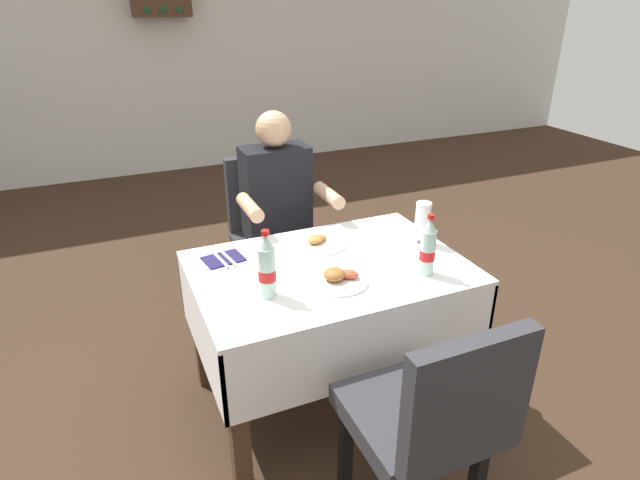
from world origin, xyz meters
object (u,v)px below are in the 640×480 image
(plate_far_diner, at_px, (319,243))
(beer_glass_left, at_px, (423,221))
(main_dining_table, at_px, (329,299))
(napkin_cutlery_set, at_px, (223,259))
(chair_far_diner_seat, at_px, (272,232))
(plate_near_camera, at_px, (339,278))
(cola_bottle_secondary, at_px, (428,248))
(seated_diner_far, at_px, (280,213))
(chair_near_camera_side, at_px, (430,419))
(cola_bottle_primary, at_px, (267,268))

(plate_far_diner, height_order, beer_glass_left, beer_glass_left)
(main_dining_table, distance_m, beer_glass_left, 0.57)
(beer_glass_left, relative_size, napkin_cutlery_set, 1.05)
(chair_far_diner_seat, relative_size, plate_near_camera, 4.06)
(cola_bottle_secondary, bearing_deg, seated_diner_far, 109.84)
(seated_diner_far, bearing_deg, napkin_cutlery_set, -133.43)
(chair_far_diner_seat, relative_size, napkin_cutlery_set, 4.96)
(cola_bottle_secondary, bearing_deg, plate_near_camera, 168.06)
(chair_near_camera_side, xyz_separation_m, napkin_cutlery_set, (-0.41, 1.04, 0.18))
(cola_bottle_secondary, bearing_deg, plate_far_diner, 125.25)
(seated_diner_far, distance_m, plate_near_camera, 0.84)
(chair_far_diner_seat, xyz_separation_m, cola_bottle_primary, (-0.32, -0.93, 0.30))
(main_dining_table, distance_m, cola_bottle_primary, 0.46)
(chair_near_camera_side, bearing_deg, beer_glass_left, 59.25)
(cola_bottle_primary, bearing_deg, chair_near_camera_side, -64.13)
(beer_glass_left, height_order, napkin_cutlery_set, beer_glass_left)
(chair_near_camera_side, distance_m, cola_bottle_secondary, 0.73)
(chair_far_diner_seat, bearing_deg, chair_near_camera_side, -90.00)
(seated_diner_far, height_order, beer_glass_left, seated_diner_far)
(napkin_cutlery_set, bearing_deg, main_dining_table, -30.09)
(chair_far_diner_seat, distance_m, beer_glass_left, 0.95)
(main_dining_table, height_order, cola_bottle_secondary, cola_bottle_secondary)
(plate_near_camera, relative_size, cola_bottle_secondary, 0.89)
(chair_far_diner_seat, height_order, napkin_cutlery_set, chair_far_diner_seat)
(plate_near_camera, distance_m, cola_bottle_secondary, 0.39)
(plate_near_camera, height_order, plate_far_diner, plate_near_camera)
(napkin_cutlery_set, bearing_deg, beer_glass_left, -12.60)
(chair_far_diner_seat, xyz_separation_m, plate_near_camera, (-0.02, -0.95, 0.19))
(plate_far_diner, relative_size, cola_bottle_secondary, 0.84)
(cola_bottle_primary, height_order, cola_bottle_secondary, cola_bottle_primary)
(chair_far_diner_seat, bearing_deg, napkin_cutlery_set, -126.27)
(chair_far_diner_seat, height_order, cola_bottle_secondary, cola_bottle_secondary)
(seated_diner_far, bearing_deg, main_dining_table, -91.34)
(beer_glass_left, bearing_deg, plate_far_diner, 159.66)
(main_dining_table, distance_m, plate_far_diner, 0.28)
(chair_near_camera_side, relative_size, cola_bottle_primary, 3.46)
(chair_near_camera_side, height_order, beer_glass_left, chair_near_camera_side)
(main_dining_table, relative_size, cola_bottle_primary, 4.21)
(cola_bottle_primary, distance_m, napkin_cutlery_set, 0.40)
(seated_diner_far, height_order, cola_bottle_primary, seated_diner_far)
(cola_bottle_secondary, xyz_separation_m, napkin_cutlery_set, (-0.76, 0.47, -0.11))
(plate_far_diner, bearing_deg, chair_near_camera_side, -92.40)
(cola_bottle_primary, bearing_deg, plate_near_camera, -3.43)
(plate_near_camera, height_order, cola_bottle_primary, cola_bottle_primary)
(beer_glass_left, distance_m, cola_bottle_secondary, 0.30)
(beer_glass_left, distance_m, cola_bottle_primary, 0.84)
(napkin_cutlery_set, bearing_deg, cola_bottle_primary, -76.67)
(beer_glass_left, distance_m, napkin_cutlery_set, 0.93)
(plate_near_camera, xyz_separation_m, cola_bottle_primary, (-0.30, 0.02, 0.10))
(seated_diner_far, xyz_separation_m, cola_bottle_primary, (-0.34, -0.82, 0.14))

